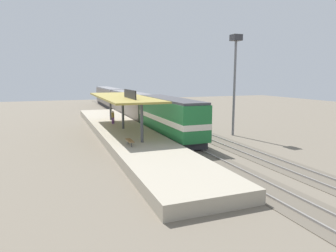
# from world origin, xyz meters

# --- Properties ---
(ground_plane) EXTENTS (120.00, 120.00, 0.00)m
(ground_plane) POSITION_xyz_m (2.00, 0.00, 0.00)
(ground_plane) COLOR #706656
(track_near) EXTENTS (3.20, 110.00, 0.16)m
(track_near) POSITION_xyz_m (0.00, 0.00, 0.03)
(track_near) COLOR #5F5649
(track_near) RESTS_ON ground
(track_far) EXTENTS (3.20, 110.00, 0.16)m
(track_far) POSITION_xyz_m (4.60, 0.00, 0.03)
(track_far) COLOR #5F5649
(track_far) RESTS_ON ground
(platform) EXTENTS (6.00, 44.00, 0.90)m
(platform) POSITION_xyz_m (-4.60, 0.00, 0.45)
(platform) COLOR #A89E89
(platform) RESTS_ON ground
(station_canopy) EXTENTS (5.20, 18.00, 4.70)m
(station_canopy) POSITION_xyz_m (-4.60, -0.09, 4.53)
(station_canopy) COLOR #47474C
(station_canopy) RESTS_ON platform
(platform_bench) EXTENTS (0.44, 1.70, 0.50)m
(platform_bench) POSITION_xyz_m (-6.00, -8.94, 1.34)
(platform_bench) COLOR #333338
(platform_bench) RESTS_ON platform
(locomotive) EXTENTS (2.93, 14.43, 4.44)m
(locomotive) POSITION_xyz_m (0.00, -3.16, 2.41)
(locomotive) COLOR #28282D
(locomotive) RESTS_ON track_near
(passenger_carriage_front) EXTENTS (2.90, 20.00, 4.24)m
(passenger_carriage_front) POSITION_xyz_m (0.00, 14.84, 2.31)
(passenger_carriage_front) COLOR #28282D
(passenger_carriage_front) RESTS_ON track_near
(passenger_carriage_rear) EXTENTS (2.90, 20.00, 4.24)m
(passenger_carriage_rear) POSITION_xyz_m (0.00, 35.64, 2.31)
(passenger_carriage_rear) COLOR #28282D
(passenger_carriage_rear) RESTS_ON track_near
(light_mast) EXTENTS (1.10, 1.10, 11.70)m
(light_mast) POSITION_xyz_m (7.80, -4.12, 8.40)
(light_mast) COLOR slate
(light_mast) RESTS_ON ground
(person_waiting) EXTENTS (0.34, 0.34, 1.71)m
(person_waiting) POSITION_xyz_m (-5.02, 4.13, 1.85)
(person_waiting) COLOR #663375
(person_waiting) RESTS_ON platform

